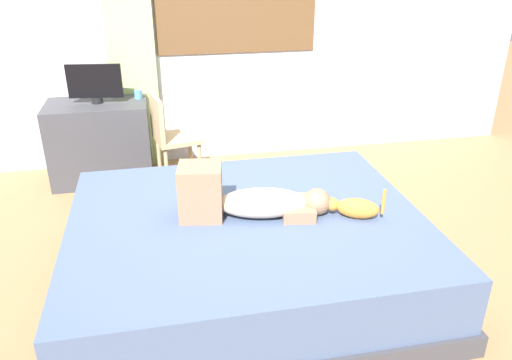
{
  "coord_description": "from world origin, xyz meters",
  "views": [
    {
      "loc": [
        -0.64,
        -2.66,
        2.01
      ],
      "look_at": [
        -0.05,
        0.23,
        0.64
      ],
      "focal_mm": 35.14,
      "sensor_mm": 36.0,
      "label": 1
    }
  ],
  "objects": [
    {
      "name": "bed",
      "position": [
        -0.15,
        0.03,
        0.24
      ],
      "size": [
        2.25,
        1.87,
        0.49
      ],
      "color": "#38383D",
      "rests_on": "ground"
    },
    {
      "name": "person_lying",
      "position": [
        -0.14,
        0.05,
        0.6
      ],
      "size": [
        0.94,
        0.39,
        0.34
      ],
      "color": "#CCB299",
      "rests_on": "bed"
    },
    {
      "name": "cat",
      "position": [
        0.5,
        -0.11,
        0.55
      ],
      "size": [
        0.33,
        0.21,
        0.21
      ],
      "color": "#C67A2D",
      "rests_on": "bed"
    },
    {
      "name": "chair_by_desk",
      "position": [
        -0.55,
        1.61,
        0.51
      ],
      "size": [
        0.45,
        0.45,
        0.86
      ],
      "color": "tan",
      "rests_on": "ground"
    },
    {
      "name": "ground_plane",
      "position": [
        0.0,
        0.0,
        0.0
      ],
      "size": [
        16.0,
        16.0,
        0.0
      ],
      "primitive_type": "plane",
      "color": "olive"
    },
    {
      "name": "desk",
      "position": [
        -1.18,
        1.92,
        0.37
      ],
      "size": [
        0.9,
        0.56,
        0.74
      ],
      "color": "#38383D",
      "rests_on": "ground"
    },
    {
      "name": "cup",
      "position": [
        -0.8,
        1.99,
        0.78
      ],
      "size": [
        0.07,
        0.07,
        0.08
      ],
      "primitive_type": "cylinder",
      "color": "teal",
      "rests_on": "desk"
    },
    {
      "name": "tv_monitor",
      "position": [
        -1.16,
        1.92,
        0.92
      ],
      "size": [
        0.48,
        0.1,
        0.35
      ],
      "color": "black",
      "rests_on": "desk"
    },
    {
      "name": "curtain_left",
      "position": [
        -0.83,
        2.2,
        1.32
      ],
      "size": [
        0.44,
        0.06,
        2.63
      ],
      "primitive_type": "cube",
      "color": "#ADCC75",
      "rests_on": "ground"
    },
    {
      "name": "back_wall_with_window",
      "position": [
        0.01,
        2.32,
        1.46
      ],
      "size": [
        6.4,
        0.14,
        2.9
      ],
      "color": "silver",
      "rests_on": "ground"
    }
  ]
}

